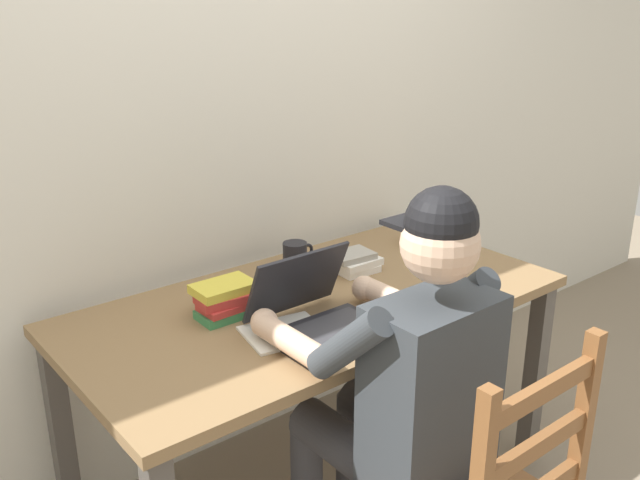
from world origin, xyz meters
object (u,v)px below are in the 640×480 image
at_px(laptop, 317,313).
at_px(desk, 317,323).
at_px(coffee_mug_white, 411,233).
at_px(seated_person, 401,383).
at_px(book_stack_side, 353,262).
at_px(book_stack_main, 226,300).
at_px(computer_mouse, 398,309).
at_px(coffee_mug_dark, 296,255).

bearing_deg(laptop, desk, 51.21).
bearing_deg(coffee_mug_white, desk, -164.72).
relative_size(seated_person, book_stack_side, 7.41).
xyz_separation_m(desk, book_stack_main, (-0.29, 0.08, 0.14)).
xyz_separation_m(desk, book_stack_side, (0.25, 0.11, 0.12)).
xyz_separation_m(coffee_mug_white, book_stack_main, (-0.89, -0.09, 0.00)).
bearing_deg(computer_mouse, desk, 116.53).
height_order(computer_mouse, book_stack_main, book_stack_main).
xyz_separation_m(seated_person, coffee_mug_dark, (0.21, 0.73, 0.10)).
bearing_deg(desk, computer_mouse, -63.47).
bearing_deg(coffee_mug_dark, laptop, -119.81).
height_order(desk, computer_mouse, computer_mouse).
xyz_separation_m(laptop, coffee_mug_white, (0.73, 0.33, -0.00)).
bearing_deg(coffee_mug_white, coffee_mug_dark, 168.49).
xyz_separation_m(computer_mouse, book_stack_main, (-0.41, 0.32, 0.04)).
distance_m(computer_mouse, coffee_mug_dark, 0.51).
bearing_deg(coffee_mug_dark, book_stack_side, -48.47).
bearing_deg(seated_person, book_stack_main, 109.70).
relative_size(computer_mouse, coffee_mug_white, 0.88).
xyz_separation_m(computer_mouse, book_stack_side, (0.13, 0.35, 0.02)).
height_order(desk, book_stack_main, book_stack_main).
distance_m(coffee_mug_dark, book_stack_main, 0.44).
xyz_separation_m(laptop, book_stack_main, (-0.16, 0.24, 0.00)).
height_order(coffee_mug_dark, book_stack_main, book_stack_main).
bearing_deg(computer_mouse, book_stack_side, 69.87).
distance_m(computer_mouse, book_stack_main, 0.52).
relative_size(seated_person, coffee_mug_white, 11.13).
bearing_deg(book_stack_side, laptop, -144.65).
height_order(computer_mouse, coffee_mug_white, coffee_mug_white).
distance_m(coffee_mug_dark, book_stack_side, 0.21).
bearing_deg(computer_mouse, laptop, 162.76).
height_order(computer_mouse, coffee_mug_dark, coffee_mug_dark).
xyz_separation_m(seated_person, book_stack_main, (-0.20, 0.55, 0.10)).
xyz_separation_m(computer_mouse, coffee_mug_dark, (-0.01, 0.50, 0.03)).
bearing_deg(desk, coffee_mug_dark, 66.84).
distance_m(desk, book_stack_main, 0.33).
relative_size(laptop, computer_mouse, 3.30).
bearing_deg(seated_person, laptop, 97.01).
distance_m(desk, coffee_mug_dark, 0.31).
bearing_deg(desk, seated_person, -101.33).
relative_size(coffee_mug_white, book_stack_side, 0.67).
xyz_separation_m(laptop, book_stack_side, (0.38, 0.27, -0.02)).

